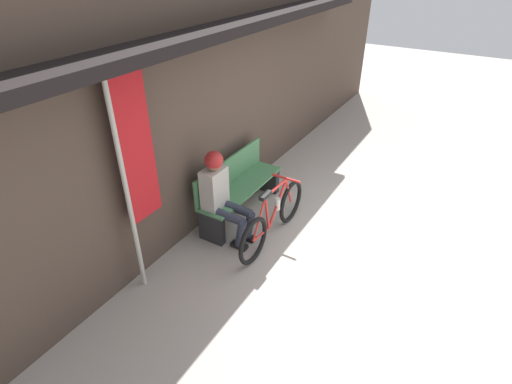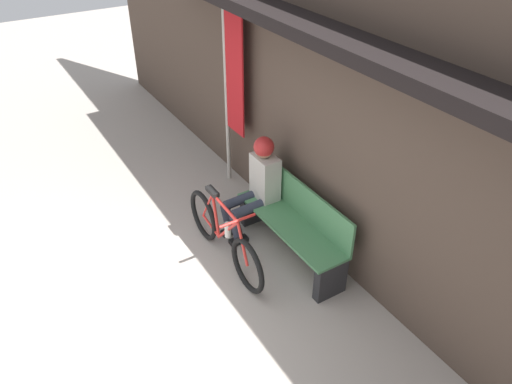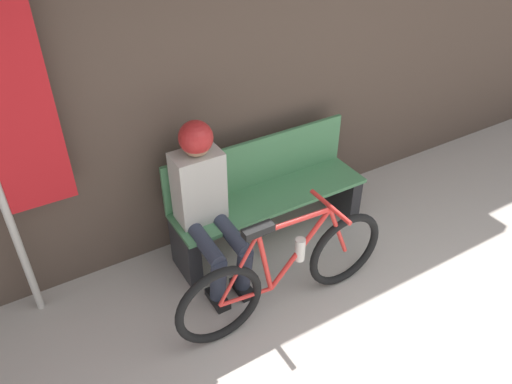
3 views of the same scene
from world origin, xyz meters
name	(u,v)px [view 3 (image 3 of 3)]	position (x,y,z in m)	size (l,w,h in m)	color
storefront_wall	(276,15)	(0.00, 2.58, 1.66)	(12.00, 0.56, 3.20)	#4C3D33
park_bench_near	(267,197)	(-0.27, 2.23, 0.39)	(1.56, 0.42, 0.84)	#477F51
bicycle	(286,273)	(-0.56, 1.51, 0.33)	(1.60, 0.40, 0.82)	black
person_seated	(205,195)	(-0.84, 2.12, 0.70)	(0.34, 0.64, 1.22)	#2D3342
banner_pole	(2,112)	(-1.87, 2.39, 1.47)	(0.45, 0.05, 2.39)	#B7B2A8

